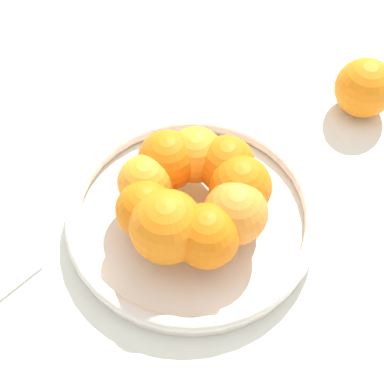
% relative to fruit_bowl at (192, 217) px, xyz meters
% --- Properties ---
extents(ground_plane, '(4.00, 4.00, 0.00)m').
position_rel_fruit_bowl_xyz_m(ground_plane, '(0.00, 0.00, -0.02)').
color(ground_plane, silver).
extents(fruit_bowl, '(0.30, 0.30, 0.03)m').
position_rel_fruit_bowl_xyz_m(fruit_bowl, '(0.00, 0.00, 0.00)').
color(fruit_bowl, silver).
rests_on(fruit_bowl, ground_plane).
extents(orange_pile, '(0.18, 0.19, 0.08)m').
position_rel_fruit_bowl_xyz_m(orange_pile, '(0.00, -0.00, 0.05)').
color(orange_pile, orange).
rests_on(orange_pile, fruit_bowl).
extents(stray_orange, '(0.08, 0.08, 0.08)m').
position_rel_fruit_bowl_xyz_m(stray_orange, '(0.03, 0.30, 0.02)').
color(stray_orange, orange).
rests_on(stray_orange, ground_plane).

